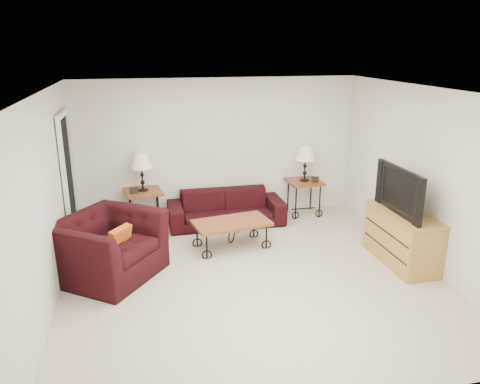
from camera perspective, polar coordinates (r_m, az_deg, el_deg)
The scene contains 20 objects.
ground at distance 6.50m, azimuth 1.35°, elevation -10.27°, with size 5.00×5.00×0.00m, color #B8AE9D.
wall_back at distance 8.39m, azimuth -2.65°, elevation 5.24°, with size 5.00×0.02×2.50m, color silver.
wall_front at distance 3.82m, azimuth 10.55°, elevation -10.57°, with size 5.00×0.02×2.50m, color silver.
wall_left at distance 5.97m, azimuth -22.58°, elevation -1.24°, with size 0.02×5.00×2.50m, color silver.
wall_right at distance 7.03m, azimuth 21.64°, elevation 1.58°, with size 0.02×5.00×2.50m, color silver.
ceiling at distance 5.78m, azimuth 1.53°, elevation 12.24°, with size 5.00×5.00×0.00m, color white.
doorway at distance 7.59m, azimuth -20.17°, elevation 1.05°, with size 0.08×0.94×2.04m, color black.
sofa at distance 8.21m, azimuth -1.71°, elevation -1.98°, with size 2.01×0.79×0.59m, color black.
side_table_left at distance 8.24m, azimuth -11.59°, elevation -2.00°, with size 0.60×0.60×0.66m, color brown.
side_table_right at distance 8.74m, azimuth 7.76°, elevation -0.67°, with size 0.60×0.60×0.65m, color brown.
lamp_left at distance 8.05m, azimuth -11.88°, elevation 2.42°, with size 0.37×0.37×0.66m, color black, non-canonical shape.
lamp_right at distance 8.57m, azimuth 7.94°, elevation 3.50°, with size 0.37×0.37×0.65m, color black, non-canonical shape.
photo_frame_left at distance 7.98m, azimuth -12.81°, elevation 0.18°, with size 0.13×0.02×0.11m, color black.
photo_frame_right at distance 8.55m, azimuth 9.15°, elevation 1.53°, with size 0.13×0.02×0.11m, color black.
coffee_table at distance 7.29m, azimuth -1.03°, elevation -5.20°, with size 1.16×0.63×0.43m, color brown.
armchair at distance 6.59m, azimuth -15.74°, elevation -6.48°, with size 1.31×1.14×0.85m, color black.
throw_pillow at distance 6.50m, azimuth -14.51°, elevation -5.81°, with size 0.38×0.10×0.38m, color #BF5B18.
tv_stand at distance 7.14m, azimuth 19.16°, elevation -5.27°, with size 0.53×1.28×0.77m, color #A37D3C.
television at distance 6.90m, azimuth 19.60°, elevation 0.20°, with size 1.15×0.15×0.66m, color black.
backpack at distance 8.26m, azimuth 3.70°, elevation -2.43°, with size 0.34×0.26×0.44m, color black.
Camera 1 is at (-1.38, -5.59, 3.03)m, focal length 34.99 mm.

